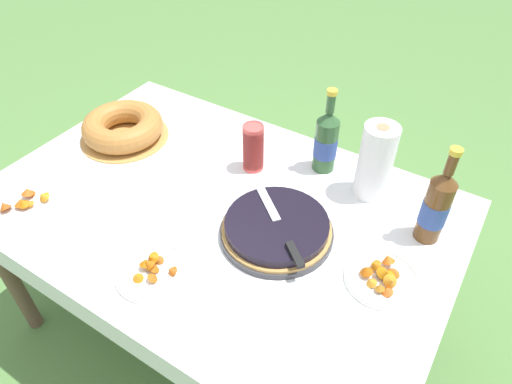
{
  "coord_description": "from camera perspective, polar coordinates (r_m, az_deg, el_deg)",
  "views": [
    {
      "loc": [
        0.68,
        -0.83,
        1.71
      ],
      "look_at": [
        0.11,
        0.06,
        0.75
      ],
      "focal_mm": 32.0,
      "sensor_mm": 36.0,
      "label": 1
    }
  ],
  "objects": [
    {
      "name": "bundt_cake",
      "position": [
        1.81,
        -16.3,
        7.79
      ],
      "size": [
        0.33,
        0.33,
        0.1
      ],
      "color": "tan",
      "rests_on": "tablecloth"
    },
    {
      "name": "snack_plate_left",
      "position": [
        1.31,
        -12.8,
        -9.56
      ],
      "size": [
        0.21,
        0.21,
        0.06
      ],
      "color": "white",
      "rests_on": "tablecloth"
    },
    {
      "name": "cider_bottle_green",
      "position": [
        1.57,
        8.75,
        6.31
      ],
      "size": [
        0.08,
        0.08,
        0.31
      ],
      "color": "#2D562D",
      "rests_on": "tablecloth"
    },
    {
      "name": "cider_bottle_amber",
      "position": [
        1.39,
        21.58,
        -1.7
      ],
      "size": [
        0.08,
        0.08,
        0.33
      ],
      "color": "brown",
      "rests_on": "tablecloth"
    },
    {
      "name": "berry_tart",
      "position": [
        1.36,
        2.59,
        -4.56
      ],
      "size": [
        0.34,
        0.34,
        0.06
      ],
      "color": "#38383D",
      "rests_on": "tablecloth"
    },
    {
      "name": "snack_plate_near",
      "position": [
        1.31,
        15.5,
        -10.19
      ],
      "size": [
        0.21,
        0.21,
        0.06
      ],
      "color": "white",
      "rests_on": "tablecloth"
    },
    {
      "name": "ground_plane",
      "position": [
        2.02,
        -3.72,
        -15.98
      ],
      "size": [
        16.0,
        16.0,
        0.0
      ],
      "primitive_type": "plane",
      "color": "#568442"
    },
    {
      "name": "garden_table",
      "position": [
        1.53,
        -4.74,
        -3.54
      ],
      "size": [
        1.48,
        0.98,
        0.68
      ],
      "color": "brown",
      "rests_on": "ground_plane"
    },
    {
      "name": "cup_stack",
      "position": [
        1.56,
        -0.34,
        5.58
      ],
      "size": [
        0.07,
        0.07,
        0.18
      ],
      "color": "#E04C47",
      "rests_on": "tablecloth"
    },
    {
      "name": "tablecloth",
      "position": [
        1.49,
        -4.85,
        -2.08
      ],
      "size": [
        1.49,
        0.99,
        0.1
      ],
      "color": "white",
      "rests_on": "garden_table"
    },
    {
      "name": "snack_plate_right",
      "position": [
        1.62,
        -26.74,
        -1.58
      ],
      "size": [
        0.24,
        0.24,
        0.05
      ],
      "color": "white",
      "rests_on": "tablecloth"
    },
    {
      "name": "paper_towel_roll",
      "position": [
        1.48,
        14.7,
        3.69
      ],
      "size": [
        0.11,
        0.11,
        0.26
      ],
      "color": "white",
      "rests_on": "tablecloth"
    },
    {
      "name": "serving_knife",
      "position": [
        1.32,
        3.08,
        -4.38
      ],
      "size": [
        0.31,
        0.26,
        0.01
      ],
      "rotation": [
        0.0,
        0.0,
        2.46
      ],
      "color": "silver",
      "rests_on": "berry_tart"
    }
  ]
}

